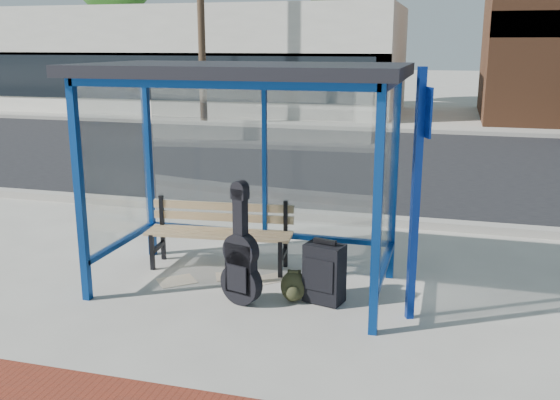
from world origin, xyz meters
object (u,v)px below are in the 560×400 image
(bench, at_px, (220,230))
(backpack, at_px, (293,287))
(guitar_bag, at_px, (241,263))
(suitcase, at_px, (324,273))

(bench, relative_size, backpack, 5.44)
(guitar_bag, relative_size, backpack, 3.76)
(suitcase, bearing_deg, backpack, -155.76)
(guitar_bag, bearing_deg, suitcase, 34.77)
(bench, height_order, suitcase, bench)
(suitcase, bearing_deg, guitar_bag, -147.90)
(bench, distance_m, backpack, 1.39)
(bench, distance_m, guitar_bag, 1.16)
(suitcase, relative_size, backpack, 2.11)
(guitar_bag, distance_m, suitcase, 0.86)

